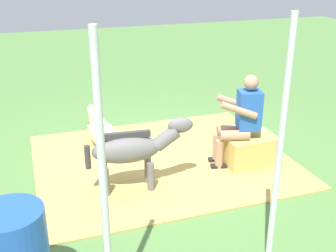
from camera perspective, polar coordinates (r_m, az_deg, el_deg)
name	(u,v)px	position (r m, az deg, el deg)	size (l,w,h in m)	color
ground_plane	(161,161)	(6.16, -0.89, -4.72)	(24.00, 24.00, 0.00)	#568442
hay_patch	(162,160)	(6.16, -0.74, -4.59)	(3.55, 2.94, 0.02)	tan
hay_bale	(249,150)	(6.10, 10.82, -3.20)	(0.71, 0.49, 0.43)	tan
person_seated	(240,118)	(5.85, 9.68, 1.11)	(0.71, 0.52, 1.31)	tan
pony_standing	(134,149)	(5.23, -4.64, -3.11)	(1.35, 0.40, 0.92)	slate
pony_lying	(101,131)	(6.76, -8.91, -0.72)	(0.45, 1.34, 0.42)	beige
soda_bottle	(271,144)	(6.55, 13.59, -2.32)	(0.07, 0.07, 0.29)	#197233
tent_pole_left	(280,151)	(3.82, 14.75, -3.30)	(0.06, 0.06, 2.38)	silver
tent_pole_right	(104,191)	(3.15, -8.63, -8.60)	(0.06, 0.06, 2.38)	silver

